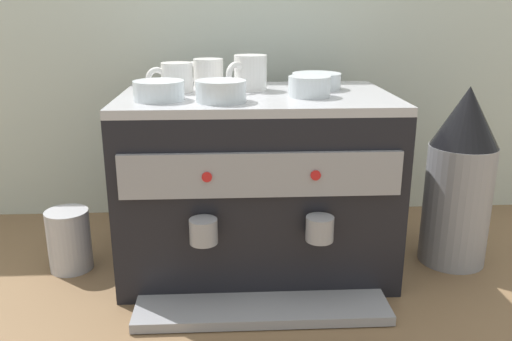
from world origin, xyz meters
The scene contains 12 objects.
ground_plane centered at (0.00, 0.00, 0.00)m, with size 4.00×4.00×0.00m, color brown.
tiled_backsplash_wall centered at (0.00, 0.35, 0.45)m, with size 2.80×0.03×0.90m, color silver.
espresso_machine centered at (0.00, 0.00, 0.20)m, with size 0.61×0.50×0.41m.
ceramic_cup_0 centered at (-0.11, 0.11, 0.45)m, with size 0.10×0.08×0.07m.
ceramic_cup_1 centered at (-0.01, 0.05, 0.45)m, with size 0.10×0.10×0.08m.
ceramic_cup_2 centered at (-0.18, 0.03, 0.45)m, with size 0.11×0.07×0.07m.
ceramic_bowl_0 centered at (-0.08, -0.11, 0.43)m, with size 0.10×0.10×0.04m.
ceramic_bowl_1 centered at (0.11, -0.05, 0.43)m, with size 0.09×0.09×0.04m.
ceramic_bowl_2 centered at (-0.21, -0.08, 0.43)m, with size 0.11×0.11×0.04m.
ceramic_bowl_3 centered at (0.15, 0.06, 0.43)m, with size 0.11×0.11×0.04m.
coffee_grinder centered at (0.48, -0.03, 0.21)m, with size 0.16×0.16×0.43m.
milk_pitcher centered at (-0.44, -0.02, 0.07)m, with size 0.10×0.10×0.15m, color #B7B7BC.
Camera 1 is at (-0.06, -1.18, 0.60)m, focal length 37.04 mm.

